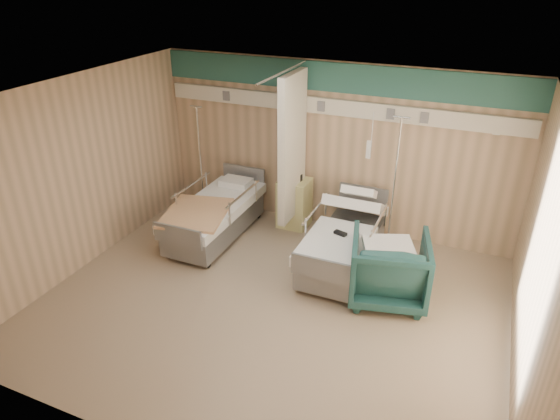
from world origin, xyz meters
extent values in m
cube|color=gray|center=(0.00, 0.00, 0.00)|extent=(6.00, 5.00, 0.00)
cube|color=tan|center=(0.00, 2.50, 1.40)|extent=(6.00, 0.04, 2.80)
cube|color=tan|center=(0.00, -2.50, 1.40)|extent=(6.00, 0.04, 2.80)
cube|color=tan|center=(-3.00, 0.00, 1.40)|extent=(0.04, 5.00, 2.80)
cube|color=tan|center=(3.00, 0.00, 1.40)|extent=(0.04, 5.00, 2.80)
cube|color=silver|center=(0.00, 0.00, 2.80)|extent=(6.00, 5.00, 0.04)
cube|color=#2A635A|center=(0.00, 2.48, 2.55)|extent=(6.00, 0.04, 0.45)
cube|color=silver|center=(0.00, 2.45, 2.10)|extent=(5.88, 0.08, 0.25)
cylinder|color=silver|center=(-0.50, 1.60, 2.76)|extent=(0.03, 1.80, 0.03)
cube|color=silver|center=(-0.50, 1.95, 1.51)|extent=(0.12, 0.90, 2.35)
cube|color=#D0CC82|center=(-0.55, 2.20, 0.42)|extent=(0.50, 0.48, 0.85)
imported|color=#1C4646|center=(1.39, 0.76, 0.47)|extent=(1.22, 1.24, 0.94)
cube|color=silver|center=(1.36, 0.75, 0.98)|extent=(0.80, 0.76, 0.07)
cylinder|color=silver|center=(1.10, 2.23, 0.02)|extent=(0.38, 0.38, 0.03)
cylinder|color=silver|center=(1.10, 2.23, 1.06)|extent=(0.03, 0.03, 2.12)
cylinder|color=silver|center=(1.10, 2.23, 2.12)|extent=(0.25, 0.03, 0.03)
cylinder|color=silver|center=(-2.29, 2.05, 0.01)|extent=(0.35, 0.35, 0.03)
cylinder|color=silver|center=(-2.29, 2.05, 0.98)|extent=(0.03, 0.03, 1.96)
cylinder|color=silver|center=(-2.29, 2.05, 1.96)|extent=(0.24, 0.03, 0.03)
cube|color=black|center=(0.60, 1.10, 0.65)|extent=(0.20, 0.13, 0.04)
cube|color=tan|center=(-1.65, 0.84, 0.65)|extent=(1.16, 1.34, 0.04)
cube|color=black|center=(-0.54, 2.20, 0.91)|extent=(0.25, 0.20, 0.12)
cylinder|color=white|center=(-0.65, 2.16, 0.92)|extent=(0.11, 0.11, 0.14)
camera|label=1|loc=(2.27, -4.98, 4.18)|focal=32.00mm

